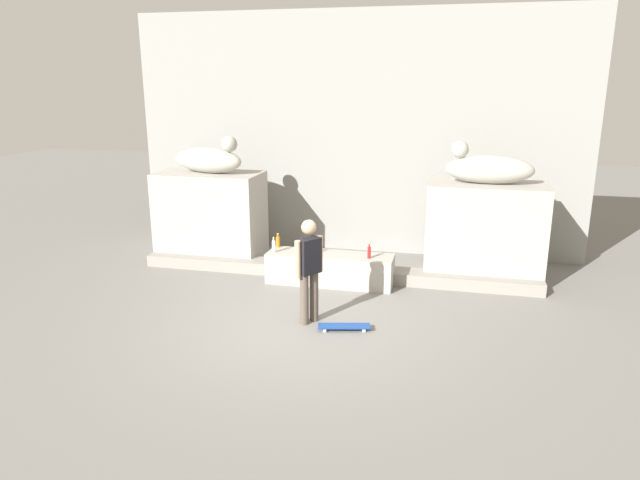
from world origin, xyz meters
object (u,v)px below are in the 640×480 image
object	(u,v)px
statue_reclining_left	(209,159)
skater	(309,267)
bottle_orange	(278,242)
statue_reclining_right	(487,168)
bottle_red	(369,252)
bottle_clear	(274,246)
bottle_green	(310,248)
skateboard	(344,326)

from	to	relation	value
statue_reclining_left	skater	bearing A→B (deg)	-31.95
statue_reclining_left	bottle_orange	size ratio (longest dim) A/B	6.10
statue_reclining_left	statue_reclining_right	world-z (taller)	same
bottle_orange	skater	bearing A→B (deg)	-60.79
bottle_orange	bottle_red	distance (m)	1.86
bottle_orange	bottle_red	world-z (taller)	bottle_red
statue_reclining_right	bottle_orange	bearing A→B (deg)	10.76
statue_reclining_right	statue_reclining_left	bearing A→B (deg)	0.00
bottle_clear	statue_reclining_left	bearing A→B (deg)	147.69
bottle_green	skateboard	bearing A→B (deg)	-61.51
bottle_red	skateboard	bearing A→B (deg)	-92.26
statue_reclining_left	statue_reclining_right	size ratio (longest dim) A/B	1.05
skater	bottle_red	distance (m)	1.90
bottle_orange	bottle_clear	size ratio (longest dim) A/B	0.93
bottle_orange	bottle_green	bearing A→B (deg)	-25.90
skater	bottle_green	xyz separation A→B (m)	(-0.43, 1.72, -0.21)
skateboard	bottle_orange	xyz separation A→B (m)	(-1.76, 2.25, 0.62)
skater	statue_reclining_left	bearing A→B (deg)	-99.54
skateboard	bottle_red	size ratio (longest dim) A/B	2.89
statue_reclining_right	skateboard	distance (m)	4.19
statue_reclining_left	bottle_red	xyz separation A→B (m)	(3.51, -1.04, -1.45)
skater	bottle_orange	bearing A→B (deg)	-115.66
bottle_orange	bottle_green	xyz separation A→B (m)	(0.73, -0.35, 0.02)
skater	bottle_red	xyz separation A→B (m)	(0.67, 1.76, -0.23)
bottle_clear	bottle_green	bearing A→B (deg)	-0.35
bottle_red	bottle_green	bearing A→B (deg)	-177.75
bottle_green	bottle_red	bearing A→B (deg)	2.25
skateboard	bottle_green	xyz separation A→B (m)	(-1.03, 1.90, 0.64)
bottle_orange	bottle_clear	xyz separation A→B (m)	(0.03, -0.35, 0.01)
statue_reclining_left	skateboard	distance (m)	4.99
statue_reclining_right	bottle_clear	world-z (taller)	statue_reclining_right
bottle_orange	bottle_red	bearing A→B (deg)	-9.57
skater	bottle_red	world-z (taller)	skater
statue_reclining_left	bottle_red	bearing A→B (deg)	-3.75
skateboard	bottle_green	size ratio (longest dim) A/B	2.54
bottle_orange	bottle_red	size ratio (longest dim) A/B	0.97
statue_reclining_left	bottle_green	distance (m)	2.99
bottle_green	skater	bearing A→B (deg)	-75.86
bottle_orange	bottle_red	xyz separation A→B (m)	(1.83, -0.31, 0.00)
skateboard	bottle_red	xyz separation A→B (m)	(0.08, 1.94, 0.63)
bottle_clear	bottle_orange	bearing A→B (deg)	94.47
skateboard	statue_reclining_right	bearing A→B (deg)	-138.26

